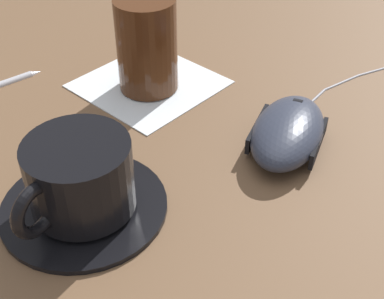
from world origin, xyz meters
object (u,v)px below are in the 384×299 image
(saucer, at_px, (84,205))
(drinking_glass, at_px, (147,45))
(computer_mouse, at_px, (288,132))
(coffee_cup, at_px, (78,177))

(saucer, bearing_deg, drinking_glass, 135.34)
(saucer, distance_m, drinking_glass, 0.20)
(saucer, height_order, drinking_glass, drinking_glass)
(drinking_glass, bearing_deg, computer_mouse, 20.47)
(saucer, xyz_separation_m, computer_mouse, (0.02, 0.20, 0.01))
(computer_mouse, bearing_deg, drinking_glass, -159.53)
(saucer, xyz_separation_m, coffee_cup, (0.00, -0.00, 0.03))
(coffee_cup, relative_size, computer_mouse, 0.81)
(coffee_cup, bearing_deg, saucer, 157.39)
(coffee_cup, xyz_separation_m, computer_mouse, (0.02, 0.20, -0.02))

